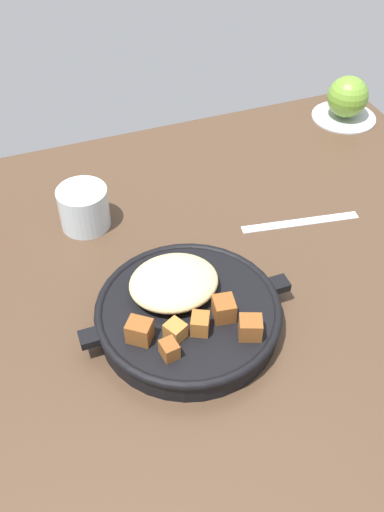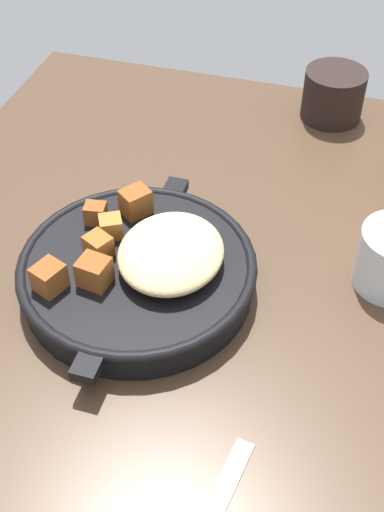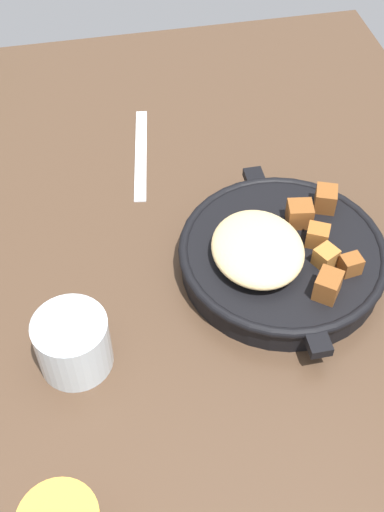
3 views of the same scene
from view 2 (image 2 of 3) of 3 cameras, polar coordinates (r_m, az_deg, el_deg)
The scene contains 3 objects.
ground_plane at distance 65.61cm, azimuth 1.38°, elevation -8.50°, with size 101.48×79.97×2.40cm, color #473323.
cast_iron_skillet at distance 68.07cm, azimuth -4.48°, elevation -1.11°, with size 29.06×24.72×6.90cm.
coffee_mug_dark at distance 95.43cm, azimuth 12.14°, elevation 13.50°, with size 8.42×8.42×6.86cm, color black.
Camera 2 is at (38.25, 9.59, 51.24)cm, focal length 46.21 mm.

